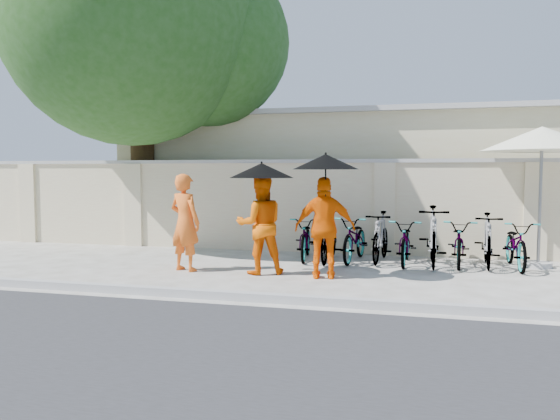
% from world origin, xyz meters
% --- Properties ---
extents(ground, '(80.00, 80.00, 0.00)m').
position_xyz_m(ground, '(0.00, 0.00, 0.00)').
color(ground, silver).
extents(kerb, '(40.00, 0.16, 0.12)m').
position_xyz_m(kerb, '(0.00, -1.70, 0.06)').
color(kerb, '#A3A3A3').
rests_on(kerb, ground).
extents(compound_wall, '(20.00, 0.30, 2.00)m').
position_xyz_m(compound_wall, '(1.00, 3.20, 1.00)').
color(compound_wall, beige).
rests_on(compound_wall, ground).
extents(building_behind, '(14.00, 6.00, 3.20)m').
position_xyz_m(building_behind, '(2.00, 7.00, 1.60)').
color(building_behind, beige).
rests_on(building_behind, ground).
extents(shade_tree, '(6.70, 6.20, 8.20)m').
position_xyz_m(shade_tree, '(-3.66, 2.97, 5.10)').
color(shade_tree, '#473116').
rests_on(shade_tree, ground).
extents(monk_left, '(0.75, 0.61, 1.77)m').
position_xyz_m(monk_left, '(-1.39, 0.25, 0.88)').
color(monk_left, orange).
rests_on(monk_left, ground).
extents(monk_center, '(1.05, 0.96, 1.75)m').
position_xyz_m(monk_center, '(0.02, 0.30, 0.87)').
color(monk_center, '#F46105').
rests_on(monk_center, ground).
extents(parasol_center, '(1.12, 1.12, 0.96)m').
position_xyz_m(parasol_center, '(0.07, 0.22, 1.83)').
color(parasol_center, black).
rests_on(parasol_center, ground).
extents(monk_right, '(1.06, 0.58, 1.72)m').
position_xyz_m(monk_right, '(1.19, 0.17, 0.86)').
color(monk_right, '#F65F03').
rests_on(monk_right, ground).
extents(parasol_right, '(1.10, 1.10, 1.12)m').
position_xyz_m(parasol_right, '(1.21, 0.09, 1.97)').
color(parasol_right, black).
rests_on(parasol_right, ground).
extents(patio_umbrella, '(2.68, 2.68, 2.65)m').
position_xyz_m(patio_umbrella, '(4.92, 2.23, 2.39)').
color(patio_umbrella, '#A3A3A3').
rests_on(patio_umbrella, ground).
extents(bike_0, '(0.79, 1.74, 0.88)m').
position_xyz_m(bike_0, '(0.49, 2.06, 0.44)').
color(bike_0, slate).
rests_on(bike_0, ground).
extents(bike_1, '(0.57, 1.92, 1.15)m').
position_xyz_m(bike_1, '(0.99, 1.88, 0.57)').
color(bike_1, slate).
rests_on(bike_1, ground).
extents(bike_2, '(0.79, 1.80, 0.91)m').
position_xyz_m(bike_2, '(1.49, 2.08, 0.46)').
color(bike_2, slate).
rests_on(bike_2, ground).
extents(bike_3, '(0.63, 1.72, 1.01)m').
position_xyz_m(bike_3, '(1.99, 2.11, 0.51)').
color(bike_3, slate).
rests_on(bike_3, ground).
extents(bike_4, '(0.64, 1.71, 0.89)m').
position_xyz_m(bike_4, '(2.49, 1.95, 0.44)').
color(bike_4, slate).
rests_on(bike_4, ground).
extents(bike_5, '(0.55, 1.92, 1.15)m').
position_xyz_m(bike_5, '(2.99, 1.91, 0.58)').
color(bike_5, slate).
rests_on(bike_5, ground).
extents(bike_6, '(0.69, 1.74, 0.90)m').
position_xyz_m(bike_6, '(3.49, 2.08, 0.45)').
color(bike_6, slate).
rests_on(bike_6, ground).
extents(bike_7, '(0.58, 1.72, 1.02)m').
position_xyz_m(bike_7, '(3.99, 2.07, 0.51)').
color(bike_7, slate).
rests_on(bike_7, ground).
extents(bike_8, '(0.65, 1.73, 0.90)m').
position_xyz_m(bike_8, '(4.49, 1.99, 0.45)').
color(bike_8, slate).
rests_on(bike_8, ground).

